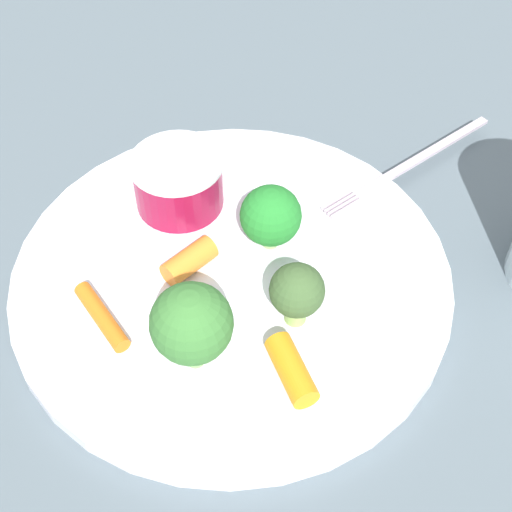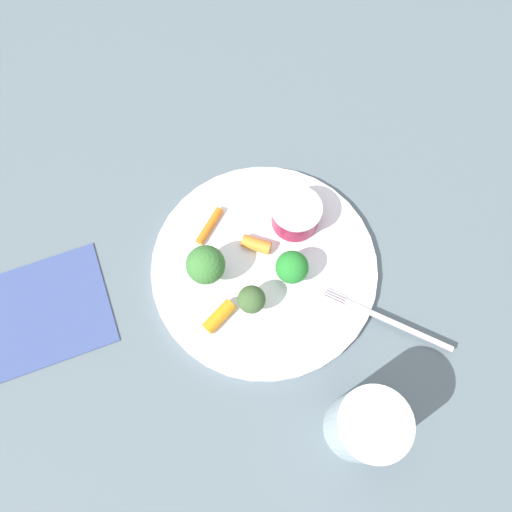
% 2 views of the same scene
% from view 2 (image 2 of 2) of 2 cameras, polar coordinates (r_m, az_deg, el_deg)
% --- Properties ---
extents(ground_plane, '(2.40, 2.40, 0.00)m').
position_cam_2_polar(ground_plane, '(0.65, 0.92, -1.43)').
color(ground_plane, slate).
extents(plate, '(0.29, 0.29, 0.01)m').
position_cam_2_polar(plate, '(0.65, 0.93, -1.25)').
color(plate, white).
rests_on(plate, ground_plane).
extents(sauce_cup, '(0.06, 0.06, 0.04)m').
position_cam_2_polar(sauce_cup, '(0.65, 4.51, 4.70)').
color(sauce_cup, maroon).
rests_on(sauce_cup, plate).
extents(broccoli_floret_0, '(0.04, 0.04, 0.05)m').
position_cam_2_polar(broccoli_floret_0, '(0.61, 4.09, -1.27)').
color(broccoli_floret_0, '#96B26E').
rests_on(broccoli_floret_0, plate).
extents(broccoli_floret_1, '(0.05, 0.05, 0.06)m').
position_cam_2_polar(broccoli_floret_1, '(0.60, -5.71, -1.01)').
color(broccoli_floret_1, '#81B165').
rests_on(broccoli_floret_1, plate).
extents(broccoli_floret_2, '(0.03, 0.03, 0.05)m').
position_cam_2_polar(broccoli_floret_2, '(0.60, -0.51, -4.97)').
color(broccoli_floret_2, '#96BF61').
rests_on(broccoli_floret_2, plate).
extents(carrot_stick_0, '(0.03, 0.05, 0.01)m').
position_cam_2_polar(carrot_stick_0, '(0.66, -5.28, 3.41)').
color(carrot_stick_0, orange).
rests_on(carrot_stick_0, plate).
extents(carrot_stick_1, '(0.04, 0.05, 0.02)m').
position_cam_2_polar(carrot_stick_1, '(0.62, -4.20, -6.82)').
color(carrot_stick_1, orange).
rests_on(carrot_stick_1, plate).
extents(carrot_stick_2, '(0.04, 0.02, 0.02)m').
position_cam_2_polar(carrot_stick_2, '(0.64, 0.03, 1.31)').
color(carrot_stick_2, orange).
rests_on(carrot_stick_2, plate).
extents(fork, '(0.16, 0.06, 0.00)m').
position_cam_2_polar(fork, '(0.64, 14.33, -6.91)').
color(fork, '#C0B0BD').
rests_on(fork, plate).
extents(drinking_glass, '(0.08, 0.08, 0.11)m').
position_cam_2_polar(drinking_glass, '(0.57, 12.18, -18.26)').
color(drinking_glass, silver).
rests_on(drinking_glass, ground_plane).
extents(napkin, '(0.23, 0.21, 0.00)m').
position_cam_2_polar(napkin, '(0.69, -23.85, -6.10)').
color(napkin, '#3B4A82').
rests_on(napkin, ground_plane).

